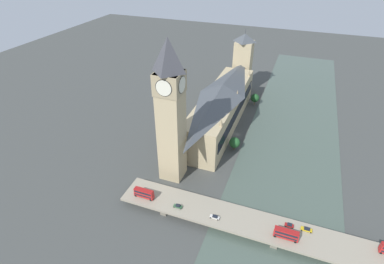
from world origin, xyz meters
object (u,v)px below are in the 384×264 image
Objects in this scene: road_bridge at (276,231)px; car_southbound_lead at (307,229)px; car_northbound_tail at (289,225)px; double_decker_bus_lead at (144,193)px; car_southbound_mid at (178,206)px; victoria_tower at (243,63)px; double_decker_bus_rear at (286,234)px; parliament_hall at (222,106)px; car_northbound_lead at (215,217)px; clock_tower at (171,110)px.

car_southbound_lead reaches higher than road_bridge.
double_decker_bus_lead is at bearing 5.63° from car_northbound_tail.
double_decker_bus_lead is 2.43× the size of car_southbound_mid.
car_southbound_mid is (-3.67, 148.23, -19.21)m from victoria_tower.
car_southbound_mid is (-18.09, 0.30, -1.98)m from double_decker_bus_lead.
double_decker_bus_rear is (-53.28, 148.07, -17.26)m from victoria_tower.
double_decker_bus_lead is at bearing 80.46° from parliament_hall.
parliament_hall reaches higher than car_northbound_lead.
clock_tower reaches higher than car_northbound_lead.
car_southbound_mid is (-3.62, 86.35, -10.37)m from parliament_hall.
car_southbound_mid reaches higher than car_southbound_lead.
clock_tower is at bearing -38.80° from car_northbound_lead.
car_northbound_lead is (27.41, 3.51, 1.57)m from road_bridge.
car_northbound_lead is 0.93× the size of car_southbound_lead.
car_southbound_lead is at bearing -177.29° from car_northbound_tail.
car_northbound_tail reaches higher than car_northbound_lead.
car_northbound_lead is at bearing 141.20° from clock_tower.
clock_tower reaches higher than road_bridge.
car_northbound_tail is at bearing 124.31° from parliament_hall.
clock_tower is at bearing -61.90° from car_southbound_mid.
parliament_hall is 1.32× the size of clock_tower.
car_southbound_lead is (-7.33, -0.35, -0.03)m from car_northbound_tail.
road_bridge is 6.22m from double_decker_bus_rear.
car_northbound_tail is at bearing -172.03° from car_southbound_mid.
double_decker_bus_rear is at bearing 179.89° from double_decker_bus_lead.
car_northbound_lead is (-21.89, 86.44, -10.40)m from parliament_hall.
road_bridge is 63.94m from double_decker_bus_lead.
car_northbound_tail is (-4.81, -3.64, 1.60)m from road_bridge.
double_decker_bus_rear is at bearing 41.45° from car_southbound_lead.
clock_tower is at bearing -14.27° from car_southbound_lead.
double_decker_bus_rear is 2.33× the size of car_northbound_lead.
victoria_tower reaches higher than parliament_hall.
parliament_hall is 96.55m from car_northbound_tail.
clock_tower is 73.70m from road_bridge.
double_decker_bus_lead is at bearing -0.95° from car_southbound_mid.
double_decker_bus_rear reaches higher than car_southbound_lead.
road_bridge is 6.24m from car_northbound_tail.
clock_tower is at bearing -20.48° from road_bridge.
clock_tower is 16.15× the size of car_southbound_lead.
car_southbound_lead is 58.29m from car_southbound_mid.
double_decker_bus_lead is at bearing -0.61° from car_northbound_lead.
car_northbound_lead is at bearing 10.74° from car_southbound_lead.
double_decker_bus_rear is 2.16× the size of car_southbound_lead.
double_decker_bus_lead reaches higher than car_southbound_mid.
car_northbound_tail is at bearing -167.48° from car_northbound_lead.
parliament_hall is at bearing -59.27° from road_bridge.
parliament_hall reaches higher than car_northbound_tail.
victoria_tower is 152.42m from car_northbound_tail.
double_decker_bus_lead reaches higher than double_decker_bus_rear.
clock_tower is 7.47× the size of double_decker_bus_rear.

